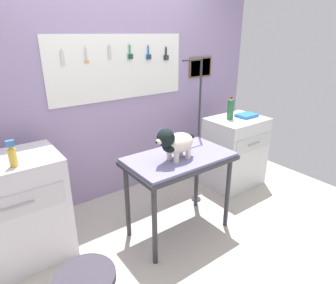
{
  "coord_description": "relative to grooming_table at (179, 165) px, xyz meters",
  "views": [
    {
      "loc": [
        -1.43,
        -1.62,
        1.84
      ],
      "look_at": [
        -0.0,
        0.3,
        0.93
      ],
      "focal_mm": 30.72,
      "sensor_mm": 36.0,
      "label": 1
    }
  ],
  "objects": [
    {
      "name": "grooming_arm",
      "position": [
        0.5,
        0.31,
        0.03
      ],
      "size": [
        0.3,
        0.11,
        1.6
      ],
      "color": "#2D2D33",
      "rests_on": "ground"
    },
    {
      "name": "cabinet_right",
      "position": [
        1.16,
        0.33,
        -0.28
      ],
      "size": [
        0.68,
        0.54,
        0.87
      ],
      "color": "silver",
      "rests_on": "ground"
    },
    {
      "name": "counter_left",
      "position": [
        -1.32,
        0.52,
        -0.25
      ],
      "size": [
        0.8,
        0.58,
        0.93
      ],
      "color": "silver",
      "rests_on": "ground"
    },
    {
      "name": "detangler_spray",
      "position": [
        -1.26,
        0.35,
        0.3
      ],
      "size": [
        0.06,
        0.06,
        0.2
      ],
      "color": "gold",
      "rests_on": "counter_left"
    },
    {
      "name": "grooming_table",
      "position": [
        0.0,
        0.0,
        0.0
      ],
      "size": [
        0.98,
        0.57,
        0.8
      ],
      "color": "#2D2D33",
      "rests_on": "ground"
    },
    {
      "name": "supply_tray",
      "position": [
        1.3,
        0.31,
        0.18
      ],
      "size": [
        0.24,
        0.18,
        0.04
      ],
      "color": "blue",
      "rests_on": "cabinet_right"
    },
    {
      "name": "ground",
      "position": [
        -0.07,
        -0.22,
        -0.73
      ],
      "size": [
        4.4,
        4.0,
        0.04
      ],
      "primitive_type": "cube",
      "color": "#B8B1A3"
    },
    {
      "name": "rear_wall_panel",
      "position": [
        -0.06,
        1.06,
        0.45
      ],
      "size": [
        4.0,
        0.11,
        2.3
      ],
      "color": "#9A86B0",
      "rests_on": "ground"
    },
    {
      "name": "dog",
      "position": [
        -0.09,
        -0.05,
        0.25
      ],
      "size": [
        0.43,
        0.22,
        0.31
      ],
      "color": "beige",
      "rests_on": "grooming_table"
    },
    {
      "name": "soda_bottle",
      "position": [
        1.07,
        0.37,
        0.29
      ],
      "size": [
        0.08,
        0.08,
        0.27
      ],
      "color": "#2A6337",
      "rests_on": "cabinet_right"
    }
  ]
}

